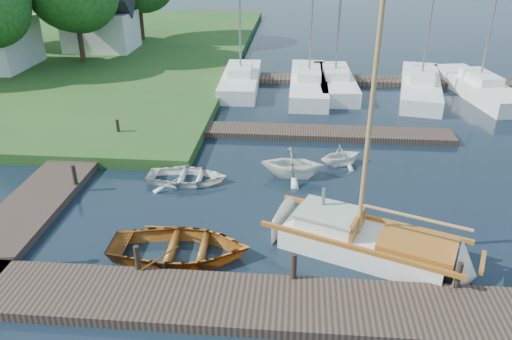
# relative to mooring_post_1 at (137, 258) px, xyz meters

# --- Properties ---
(ground) EXTENTS (160.00, 160.00, 0.00)m
(ground) POSITION_rel_mooring_post_1_xyz_m (3.00, 5.00, -0.70)
(ground) COLOR black
(ground) RESTS_ON ground
(near_dock) EXTENTS (18.00, 2.20, 0.30)m
(near_dock) POSITION_rel_mooring_post_1_xyz_m (3.00, -1.00, -0.55)
(near_dock) COLOR black
(near_dock) RESTS_ON ground
(left_dock) EXTENTS (2.20, 18.00, 0.30)m
(left_dock) POSITION_rel_mooring_post_1_xyz_m (-5.00, 7.00, -0.55)
(left_dock) COLOR black
(left_dock) RESTS_ON ground
(far_dock) EXTENTS (14.00, 1.60, 0.30)m
(far_dock) POSITION_rel_mooring_post_1_xyz_m (5.00, 11.50, -0.55)
(far_dock) COLOR black
(far_dock) RESTS_ON ground
(pontoon) EXTENTS (30.00, 1.60, 0.30)m
(pontoon) POSITION_rel_mooring_post_1_xyz_m (13.00, 21.00, -0.55)
(pontoon) COLOR black
(pontoon) RESTS_ON ground
(mooring_post_1) EXTENTS (0.16, 0.16, 0.80)m
(mooring_post_1) POSITION_rel_mooring_post_1_xyz_m (0.00, 0.00, 0.00)
(mooring_post_1) COLOR black
(mooring_post_1) RESTS_ON near_dock
(mooring_post_2) EXTENTS (0.16, 0.16, 0.80)m
(mooring_post_2) POSITION_rel_mooring_post_1_xyz_m (4.50, 0.00, 0.00)
(mooring_post_2) COLOR black
(mooring_post_2) RESTS_ON near_dock
(mooring_post_3) EXTENTS (0.16, 0.16, 0.80)m
(mooring_post_3) POSITION_rel_mooring_post_1_xyz_m (9.00, 0.00, 0.00)
(mooring_post_3) COLOR black
(mooring_post_3) RESTS_ON near_dock
(mooring_post_4) EXTENTS (0.16, 0.16, 0.80)m
(mooring_post_4) POSITION_rel_mooring_post_1_xyz_m (-4.00, 5.00, 0.00)
(mooring_post_4) COLOR black
(mooring_post_4) RESTS_ON left_dock
(mooring_post_5) EXTENTS (0.16, 0.16, 0.80)m
(mooring_post_5) POSITION_rel_mooring_post_1_xyz_m (-4.00, 10.00, 0.00)
(mooring_post_5) COLOR black
(mooring_post_5) RESTS_ON left_dock
(sailboat) EXTENTS (7.37, 4.48, 9.83)m
(sailboat) POSITION_rel_mooring_post_1_xyz_m (6.81, 1.78, -0.36)
(sailboat) COLOR white
(sailboat) RESTS_ON ground
(dinghy) EXTENTS (4.44, 3.22, 0.90)m
(dinghy) POSITION_rel_mooring_post_1_xyz_m (0.98, 1.12, -0.25)
(dinghy) COLOR brown
(dinghy) RESTS_ON ground
(tender_a) EXTENTS (3.23, 2.32, 0.66)m
(tender_a) POSITION_rel_mooring_post_1_xyz_m (0.10, 6.13, -0.37)
(tender_a) COLOR white
(tender_a) RESTS_ON ground
(tender_b) EXTENTS (2.71, 2.37, 1.37)m
(tender_b) POSITION_rel_mooring_post_1_xyz_m (4.35, 6.97, -0.01)
(tender_b) COLOR white
(tender_b) RESTS_ON ground
(tender_d) EXTENTS (2.47, 2.35, 1.02)m
(tender_d) POSITION_rel_mooring_post_1_xyz_m (6.40, 8.31, -0.19)
(tender_d) COLOR white
(tender_d) RESTS_ON ground
(marina_boat_0) EXTENTS (2.40, 7.47, 9.71)m
(marina_boat_0) POSITION_rel_mooring_post_1_xyz_m (0.79, 19.24, -0.14)
(marina_boat_0) COLOR white
(marina_boat_0) RESTS_ON ground
(marina_boat_1) EXTENTS (2.22, 8.63, 11.03)m
(marina_boat_1) POSITION_rel_mooring_post_1_xyz_m (5.07, 18.91, -0.13)
(marina_boat_1) COLOR white
(marina_boat_1) RESTS_ON ground
(marina_boat_2) EXTENTS (2.57, 7.48, 10.76)m
(marina_boat_2) POSITION_rel_mooring_post_1_xyz_m (6.71, 19.28, -0.13)
(marina_boat_2) COLOR white
(marina_boat_2) RESTS_ON ground
(marina_boat_3) EXTENTS (3.79, 9.04, 11.66)m
(marina_boat_3) POSITION_rel_mooring_post_1_xyz_m (11.87, 18.89, -0.13)
(marina_boat_3) COLOR white
(marina_boat_3) RESTS_ON ground
(marina_boat_4) EXTENTS (3.76, 8.63, 11.87)m
(marina_boat_4) POSITION_rel_mooring_post_1_xyz_m (15.30, 18.85, -0.12)
(marina_boat_4) COLOR white
(marina_boat_4) RESTS_ON ground
(house_c) EXTENTS (5.25, 4.00, 5.28)m
(house_c) POSITION_rel_mooring_post_1_xyz_m (-11.00, 27.00, 1.88)
(house_c) COLOR silver
(house_c) RESTS_ON shore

